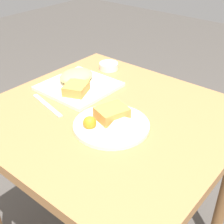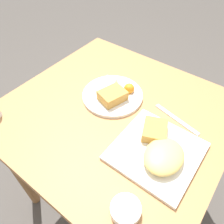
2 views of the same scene
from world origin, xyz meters
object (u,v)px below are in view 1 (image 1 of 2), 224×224
(plate_oval_far, at_px, (111,123))
(butter_knife, at_px, (47,105))
(sauce_ramekin, at_px, (109,66))
(plate_square_near, at_px, (78,83))

(plate_oval_far, height_order, butter_knife, plate_oval_far)
(plate_oval_far, distance_m, butter_knife, 0.27)
(plate_oval_far, bearing_deg, sauce_ramekin, -138.93)
(sauce_ramekin, bearing_deg, plate_oval_far, 41.07)
(butter_knife, bearing_deg, sauce_ramekin, 107.58)
(plate_square_near, distance_m, plate_oval_far, 0.31)
(plate_square_near, height_order, sauce_ramekin, plate_square_near)
(plate_square_near, bearing_deg, sauce_ramekin, -174.88)
(plate_square_near, xyz_separation_m, butter_knife, (0.18, 0.02, -0.02))
(plate_oval_far, relative_size, sauce_ramekin, 2.98)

